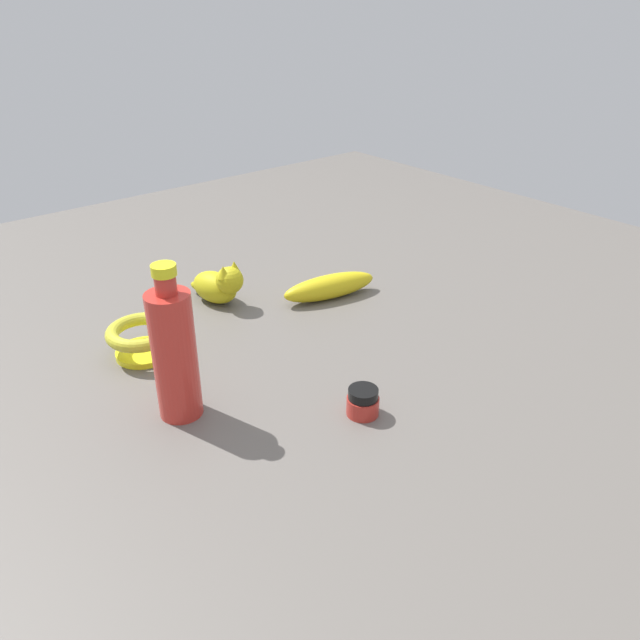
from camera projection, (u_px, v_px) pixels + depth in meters
The scene contains 6 objects.
ground at pixel (320, 348), 1.05m from camera, with size 2.00×2.00×0.00m, color #5B5651.
nail_polish_jar at pixel (363, 402), 0.88m from camera, with size 0.05×0.05×0.04m.
cat_figurine at pixel (219, 285), 1.18m from camera, with size 0.14×0.08×0.09m.
bowl at pixel (142, 337), 1.02m from camera, with size 0.11×0.11×0.05m.
banana at pixel (330, 287), 1.21m from camera, with size 0.19×0.05×0.05m, color gold.
bottle_tall at pixel (174, 353), 0.85m from camera, with size 0.06×0.06×0.23m.
Camera 1 is at (0.69, -0.58, 0.54)m, focal length 35.07 mm.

